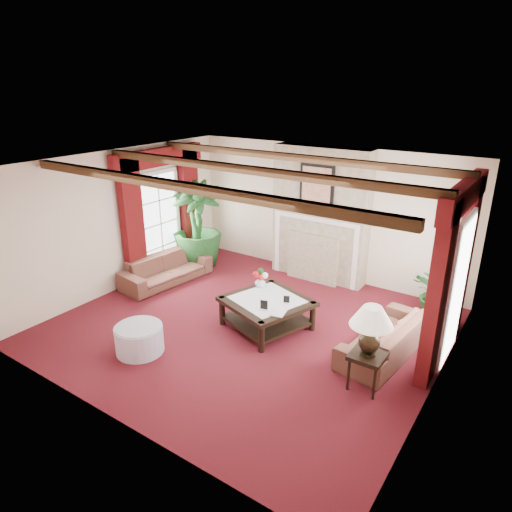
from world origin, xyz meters
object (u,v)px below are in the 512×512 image
Objects in this scene: side_table at (366,371)px; ottoman at (139,339)px; coffee_table at (267,313)px; potted_palm at (198,243)px; sofa_right at (387,331)px; sofa_left at (166,265)px.

side_table is 0.72× the size of ottoman.
coffee_table is 2.36× the size of side_table.
potted_palm reaches higher than coffee_table.
sofa_right is 1.94m from coffee_table.
sofa_left is 1.05m from potted_palm.
potted_palm is at bearing -96.69° from sofa_right.
ottoman is at bearing -160.95° from side_table.
sofa_right reaches higher than ottoman.
coffee_table is at bearing -73.03° from sofa_right.
ottoman is at bearing -137.04° from sofa_left.
sofa_right is at bearing -13.04° from potted_palm.
side_table is at bearing -23.50° from potted_palm.
potted_palm is 3.52m from ottoman.
ottoman is (1.54, -3.14, -0.31)m from potted_palm.
sofa_left is at bearing 167.81° from side_table.
potted_palm reaches higher than ottoman.
potted_palm is 2.91× the size of ottoman.
coffee_table is 2.07m from side_table.
ottoman is (-1.19, -1.71, -0.04)m from coffee_table.
potted_palm is (-4.64, 1.07, 0.16)m from sofa_right.
sofa_left is 2.73m from coffee_table.
sofa_right is 0.98m from side_table.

